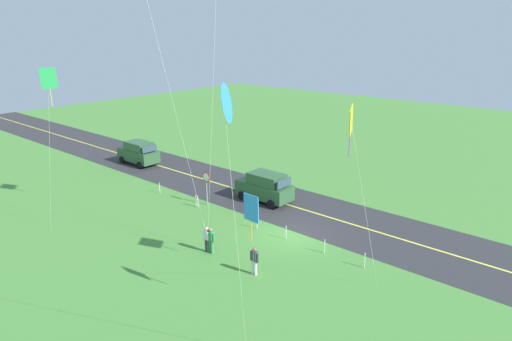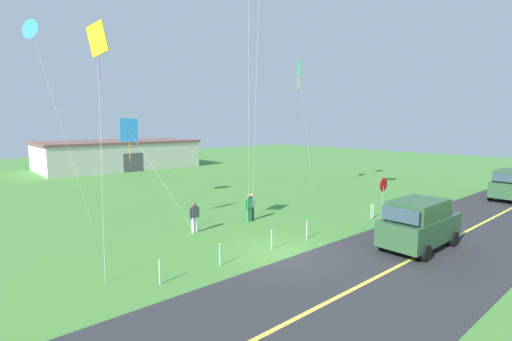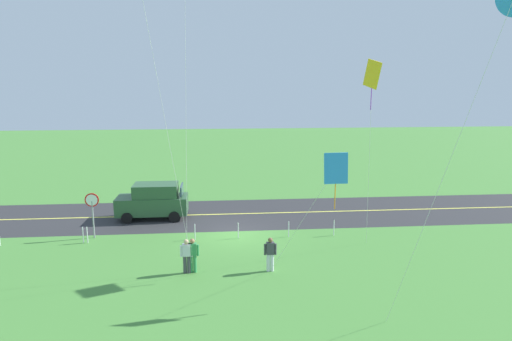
% 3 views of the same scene
% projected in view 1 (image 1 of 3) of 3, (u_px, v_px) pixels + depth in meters
% --- Properties ---
extents(ground_plane, '(120.00, 120.00, 0.10)m').
position_uv_depth(ground_plane, '(291.00, 236.00, 28.50)').
color(ground_plane, '#478438').
extents(asphalt_road, '(120.00, 7.00, 0.00)m').
position_uv_depth(asphalt_road, '(325.00, 216.00, 31.39)').
color(asphalt_road, '#2D2D30').
rests_on(asphalt_road, ground).
extents(road_centre_stripe, '(120.00, 0.16, 0.00)m').
position_uv_depth(road_centre_stripe, '(325.00, 216.00, 31.38)').
color(road_centre_stripe, '#E5E04C').
rests_on(road_centre_stripe, asphalt_road).
extents(car_suv_foreground, '(4.40, 2.12, 2.24)m').
position_uv_depth(car_suv_foreground, '(265.00, 187.00, 33.83)').
color(car_suv_foreground, '#2D5633').
rests_on(car_suv_foreground, ground).
extents(car_parked_east_far, '(4.40, 2.12, 2.24)m').
position_uv_depth(car_parked_east_far, '(139.00, 153.00, 43.24)').
color(car_parked_east_far, '#2D5633').
rests_on(car_parked_east_far, ground).
extents(stop_sign, '(0.76, 0.08, 2.56)m').
position_uv_depth(stop_sign, '(206.00, 182.00, 32.90)').
color(stop_sign, gray).
rests_on(stop_sign, ground).
extents(person_adult_near, '(0.58, 0.22, 1.60)m').
position_uv_depth(person_adult_near, '(211.00, 240.00, 25.95)').
color(person_adult_near, '#338C4C').
rests_on(person_adult_near, ground).
extents(person_adult_companion, '(0.58, 0.22, 1.60)m').
position_uv_depth(person_adult_companion, '(207.00, 239.00, 26.07)').
color(person_adult_companion, '#3F3F47').
rests_on(person_adult_companion, ground).
extents(person_child_watcher, '(0.58, 0.22, 1.60)m').
position_uv_depth(person_child_watcher, '(254.00, 260.00, 23.64)').
color(person_child_watcher, silver).
rests_on(person_child_watcher, ground).
extents(kite_yellow_high, '(2.64, 2.80, 5.90)m').
position_uv_depth(kite_yellow_high, '(251.00, 210.00, 19.06)').
color(kite_yellow_high, silver).
rests_on(kite_yellow_high, ground).
extents(kite_green_far, '(2.59, 0.75, 10.52)m').
position_uv_depth(kite_green_far, '(49.00, 82.00, 25.57)').
color(kite_green_far, silver).
rests_on(kite_green_far, ground).
extents(kite_pink_drift, '(1.17, 2.80, 9.55)m').
position_uv_depth(kite_pink_drift, '(351.00, 124.00, 19.06)').
color(kite_pink_drift, silver).
rests_on(kite_pink_drift, ground).
extents(kite_orange_near, '(2.18, 3.32, 11.23)m').
position_uv_depth(kite_orange_near, '(224.00, 105.00, 11.94)').
color(kite_orange_near, silver).
rests_on(kite_orange_near, ground).
extents(fence_post_0, '(0.05, 0.05, 0.90)m').
position_uv_depth(fence_post_0, '(365.00, 260.00, 24.45)').
color(fence_post_0, silver).
rests_on(fence_post_0, ground).
extents(fence_post_1, '(0.05, 0.05, 0.90)m').
position_uv_depth(fence_post_1, '(325.00, 246.00, 26.05)').
color(fence_post_1, silver).
rests_on(fence_post_1, ground).
extents(fence_post_2, '(0.05, 0.05, 0.90)m').
position_uv_depth(fence_post_2, '(286.00, 233.00, 27.79)').
color(fence_post_2, silver).
rests_on(fence_post_2, ground).
extents(fence_post_3, '(0.05, 0.05, 0.90)m').
position_uv_depth(fence_post_3, '(257.00, 222.00, 29.27)').
color(fence_post_3, silver).
rests_on(fence_post_3, ground).
extents(fence_post_4, '(0.05, 0.05, 0.90)m').
position_uv_depth(fence_post_4, '(196.00, 201.00, 32.96)').
color(fence_post_4, silver).
rests_on(fence_post_4, ground).
extents(fence_post_5, '(0.05, 0.05, 0.90)m').
position_uv_depth(fence_post_5, '(198.00, 201.00, 32.82)').
color(fence_post_5, silver).
rests_on(fence_post_5, ground).
extents(fence_post_6, '(0.05, 0.05, 0.90)m').
position_uv_depth(fence_post_6, '(160.00, 188.00, 35.62)').
color(fence_post_6, silver).
rests_on(fence_post_6, ground).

